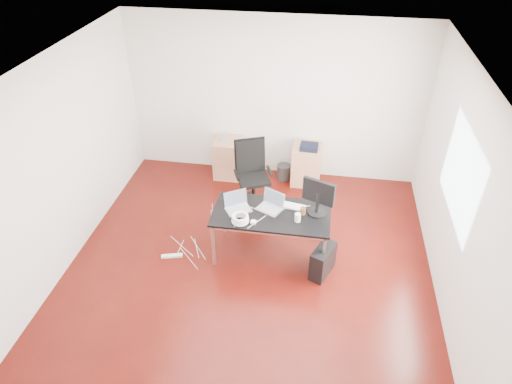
# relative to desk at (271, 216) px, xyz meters

# --- Properties ---
(room_shell) EXTENTS (5.00, 5.00, 5.00)m
(room_shell) POSITION_rel_desk_xyz_m (-0.22, -0.26, 0.73)
(room_shell) COLOR #3D0A06
(room_shell) RESTS_ON ground
(desk) EXTENTS (1.60, 0.80, 0.73)m
(desk) POSITION_rel_desk_xyz_m (0.00, 0.00, 0.00)
(desk) COLOR black
(desk) RESTS_ON ground
(office_chair) EXTENTS (0.62, 0.64, 1.08)m
(office_chair) POSITION_rel_desk_xyz_m (-0.47, 1.22, -0.07)
(office_chair) COLOR black
(office_chair) RESTS_ON ground
(filing_cabinet_left) EXTENTS (0.50, 0.50, 0.70)m
(filing_cabinet_left) POSITION_rel_desk_xyz_m (-1.02, 1.97, -0.33)
(filing_cabinet_left) COLOR #B37859
(filing_cabinet_left) RESTS_ON ground
(filing_cabinet_right) EXTENTS (0.50, 0.50, 0.70)m
(filing_cabinet_right) POSITION_rel_desk_xyz_m (0.36, 1.97, -0.33)
(filing_cabinet_right) COLOR #B37859
(filing_cabinet_right) RESTS_ON ground
(pc_tower) EXTENTS (0.36, 0.49, 0.44)m
(pc_tower) POSITION_rel_desk_xyz_m (0.75, -0.29, -0.46)
(pc_tower) COLOR black
(pc_tower) RESTS_ON ground
(wastebasket) EXTENTS (0.28, 0.28, 0.28)m
(wastebasket) POSITION_rel_desk_xyz_m (-0.03, 1.99, -0.54)
(wastebasket) COLOR black
(wastebasket) RESTS_ON ground
(power_strip) EXTENTS (0.31, 0.14, 0.04)m
(power_strip) POSITION_rel_desk_xyz_m (-1.39, -0.31, -0.66)
(power_strip) COLOR white
(power_strip) RESTS_ON ground
(laptop_left) EXTENTS (0.41, 0.39, 0.23)m
(laptop_left) POSITION_rel_desk_xyz_m (-0.48, 0.03, 0.11)
(laptop_left) COLOR silver
(laptop_left) RESTS_ON desk
(laptop_right) EXTENTS (0.41, 0.37, 0.23)m
(laptop_right) POSITION_rel_desk_xyz_m (-0.02, 0.11, 0.11)
(laptop_right) COLOR silver
(laptop_right) RESTS_ON desk
(monitor) EXTENTS (0.44, 0.26, 0.51)m
(monitor) POSITION_rel_desk_xyz_m (0.61, 0.12, 0.34)
(monitor) COLOR black
(monitor) RESTS_ON desk
(keyboard) EXTENTS (0.46, 0.22, 0.02)m
(keyboard) POSITION_rel_desk_xyz_m (0.22, 0.19, 0.06)
(keyboard) COLOR white
(keyboard) RESTS_ON desk
(cup_white) EXTENTS (0.09, 0.09, 0.12)m
(cup_white) POSITION_rel_desk_xyz_m (0.36, -0.12, 0.11)
(cup_white) COLOR white
(cup_white) RESTS_ON desk
(cup_brown) EXTENTS (0.08, 0.08, 0.10)m
(cup_brown) POSITION_rel_desk_xyz_m (0.42, 0.05, 0.10)
(cup_brown) COLOR brown
(cup_brown) RESTS_ON desk
(cable_coil) EXTENTS (0.24, 0.24, 0.11)m
(cable_coil) POSITION_rel_desk_xyz_m (-0.38, -0.25, 0.11)
(cable_coil) COLOR white
(cable_coil) RESTS_ON desk
(power_adapter) EXTENTS (0.08, 0.08, 0.03)m
(power_adapter) POSITION_rel_desk_xyz_m (-0.21, -0.25, 0.07)
(power_adapter) COLOR white
(power_adapter) RESTS_ON desk
(speaker) EXTENTS (0.11, 0.10, 0.18)m
(speaker) POSITION_rel_desk_xyz_m (-1.09, 1.94, 0.11)
(speaker) COLOR #9E9E9E
(speaker) RESTS_ON filing_cabinet_left
(navy_garment) EXTENTS (0.31, 0.25, 0.09)m
(navy_garment) POSITION_rel_desk_xyz_m (0.39, 1.89, 0.07)
(navy_garment) COLOR black
(navy_garment) RESTS_ON filing_cabinet_right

